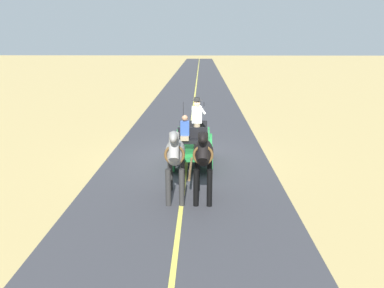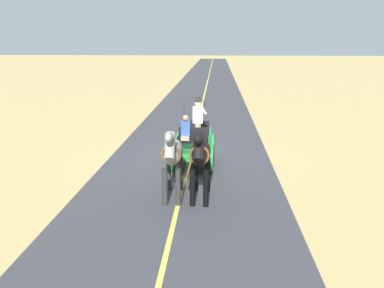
% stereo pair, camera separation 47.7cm
% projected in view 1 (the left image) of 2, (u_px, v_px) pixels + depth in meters
% --- Properties ---
extents(ground_plane, '(200.00, 200.00, 0.00)m').
position_uv_depth(ground_plane, '(187.00, 160.00, 14.15)').
color(ground_plane, tan).
extents(road_surface, '(6.13, 160.00, 0.01)m').
position_uv_depth(road_surface, '(187.00, 160.00, 14.15)').
color(road_surface, '#38383D').
rests_on(road_surface, ground).
extents(road_centre_stripe, '(0.12, 160.00, 0.00)m').
position_uv_depth(road_centre_stripe, '(187.00, 160.00, 14.15)').
color(road_centre_stripe, '#DBCC4C').
rests_on(road_centre_stripe, road_surface).
extents(horse_drawn_carriage, '(1.44, 4.50, 2.50)m').
position_uv_depth(horse_drawn_carriage, '(193.00, 143.00, 13.35)').
color(horse_drawn_carriage, '#1E7233').
rests_on(horse_drawn_carriage, ground).
extents(horse_near_side, '(0.59, 2.13, 2.21)m').
position_uv_depth(horse_near_side, '(203.00, 155.00, 10.29)').
color(horse_near_side, black).
rests_on(horse_near_side, ground).
extents(horse_off_side, '(0.61, 2.13, 2.21)m').
position_uv_depth(horse_off_side, '(175.00, 155.00, 10.31)').
color(horse_off_side, gray).
rests_on(horse_off_side, ground).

